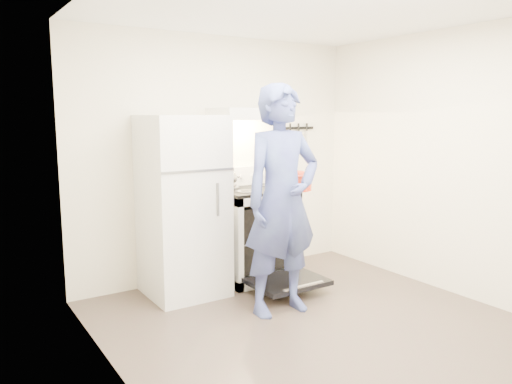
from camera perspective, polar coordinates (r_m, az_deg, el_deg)
floor at (r=4.13m, az=8.46°, el=-15.65°), size 3.60×3.60×0.00m
back_wall at (r=5.26m, az=-4.29°, el=3.87°), size 3.20×0.02×2.50m
refrigerator at (r=4.74m, az=-8.36°, el=-1.62°), size 0.70×0.70×1.70m
stove_body at (r=5.23m, az=-0.25°, el=-4.92°), size 0.76×0.65×0.92m
cooktop at (r=5.13m, az=-0.25°, el=0.23°), size 0.76×0.65×0.03m
backsplash at (r=5.36m, az=-1.90°, el=1.83°), size 0.76×0.07×0.20m
oven_door at (r=4.85m, az=3.61°, el=-10.17°), size 0.70×0.54×0.04m
oven_rack at (r=5.23m, az=-0.25°, el=-5.13°), size 0.60×0.52×0.01m
range_hood at (r=5.14m, az=-0.72°, el=8.91°), size 0.76×0.50×0.12m
knife_strip at (r=5.81m, az=4.96°, el=7.30°), size 0.40×0.02×0.03m
pizza_stone at (r=5.23m, az=-1.26°, el=-4.99°), size 0.31×0.31×0.02m
tea_kettle at (r=5.10m, az=-3.08°, el=1.74°), size 0.20×0.17×0.25m
utensil_jar at (r=5.05m, az=3.71°, el=1.32°), size 0.09×0.09×0.13m
person at (r=4.24m, az=2.99°, el=-0.99°), size 0.73×0.50×1.96m
dutch_oven at (r=4.60m, az=4.52°, el=1.08°), size 0.37×0.30×0.24m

